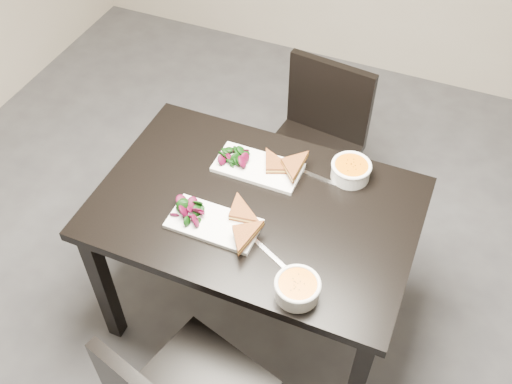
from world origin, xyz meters
TOP-DOWN VIEW (x-y plane):
  - room_shell at (0.00, 0.00)m, footprint 5.02×5.02m
  - table at (-0.42, 0.42)m, footprint 1.20×0.80m
  - chair_far at (-0.40, 1.14)m, footprint 0.47×0.47m
  - plate_near at (-0.52, 0.26)m, footprint 0.33×0.17m
  - sandwich_near at (-0.45, 0.28)m, footprint 0.18×0.15m
  - salad_near at (-0.62, 0.26)m, footprint 0.10×0.09m
  - soup_bowl_near at (-0.14, 0.11)m, footprint 0.15×0.15m
  - cutlery_near at (-0.29, 0.22)m, footprint 0.17×0.09m
  - plate_far at (-0.48, 0.59)m, footprint 0.34×0.17m
  - sandwich_far at (-0.42, 0.58)m, footprint 0.21×0.18m
  - salad_far at (-0.58, 0.59)m, footprint 0.11×0.10m
  - soup_bowl_far at (-0.13, 0.69)m, footprint 0.16×0.16m
  - cutlery_far at (-0.26, 0.64)m, footprint 0.18×0.04m

SIDE VIEW (x-z plane):
  - chair_far at x=-0.40m, z-range 0.06..0.91m
  - table at x=-0.42m, z-range 0.28..1.03m
  - cutlery_near at x=-0.29m, z-range 0.75..0.75m
  - cutlery_far at x=-0.26m, z-range 0.75..0.75m
  - plate_near at x=-0.52m, z-range 0.75..0.77m
  - plate_far at x=-0.48m, z-range 0.75..0.77m
  - soup_bowl_near at x=-0.14m, z-range 0.75..0.82m
  - salad_near at x=-0.62m, z-range 0.77..0.81m
  - soup_bowl_far at x=-0.13m, z-range 0.75..0.82m
  - salad_far at x=-0.58m, z-range 0.77..0.81m
  - sandwich_near at x=-0.45m, z-range 0.77..0.82m
  - sandwich_far at x=-0.42m, z-range 0.77..0.82m
  - room_shell at x=0.00m, z-range 0.43..3.24m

